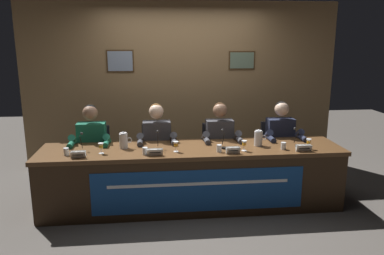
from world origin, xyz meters
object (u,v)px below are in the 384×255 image
object	(u,v)px
juice_glass_center_left	(176,145)
microphone_far_right	(297,140)
panelist_center_right	(220,142)
nameplate_center_right	(233,150)
microphone_center_left	(158,144)
water_cup_far_right	(283,146)
water_pitcher_left_side	(124,141)
chair_far_right	(276,155)
water_pitcher_right_side	(258,138)
water_cup_center_left	(145,151)
juice_glass_far_right	(309,142)
juice_glass_center_right	(244,144)
nameplate_center_left	(155,152)
water_cup_center_right	(219,149)
panelist_far_left	(91,145)
panelist_far_right	(282,140)
microphone_center_right	(224,142)
chair_far_left	(95,161)
nameplate_far_right	(304,148)
water_cup_far_left	(66,152)
microphone_far_left	(81,146)
conference_table	(193,169)
juice_glass_far_left	(101,146)
nameplate_far_left	(78,154)
panelist_center_left	(157,143)
chair_center_left	(157,159)

from	to	relation	value
juice_glass_center_left	microphone_far_right	distance (m)	1.49
panelist_center_right	nameplate_center_right	world-z (taller)	panelist_center_right
microphone_center_left	water_cup_far_right	world-z (taller)	microphone_center_left
water_cup_far_right	water_pitcher_left_side	distance (m)	1.91
nameplate_center_right	chair_far_right	xyz separation A→B (m)	(0.81, 0.87, -0.36)
chair_far_right	water_pitcher_right_side	xyz separation A→B (m)	(-0.43, -0.58, 0.41)
water_cup_center_left	juice_glass_far_right	distance (m)	1.94
juice_glass_center_right	chair_far_right	world-z (taller)	chair_far_right
nameplate_center_left	water_cup_center_right	xyz separation A→B (m)	(0.74, 0.06, -0.00)
panelist_far_left	panelist_far_right	size ratio (longest dim) A/B	1.00
water_cup_far_right	water_pitcher_left_side	bearing A→B (deg)	172.53
water_pitcher_left_side	panelist_center_right	bearing A→B (deg)	14.54
panelist_far_right	juice_glass_center_right	bearing A→B (deg)	-138.83
juice_glass_center_left	microphone_center_right	bearing A→B (deg)	9.78
juice_glass_center_left	chair_far_left	bearing A→B (deg)	145.23
panelist_far_right	nameplate_far_right	distance (m)	0.67
water_cup_far_left	panelist_center_right	distance (m)	1.94
microphone_far_left	microphone_center_left	size ratio (longest dim) A/B	1.00
conference_table	microphone_far_left	distance (m)	1.34
juice_glass_far_left	microphone_center_right	xyz separation A→B (m)	(1.44, 0.08, -0.01)
nameplate_center_left	water_cup_center_left	bearing A→B (deg)	157.68
conference_table	panelist_far_right	size ratio (longest dim) A/B	2.99
nameplate_center_right	juice_glass_center_right	bearing A→B (deg)	32.53
nameplate_far_left	panelist_center_right	distance (m)	1.84
juice_glass_far_left	microphone_far_right	xyz separation A→B (m)	(2.35, 0.06, -0.01)
microphone_center_left	water_pitcher_right_side	distance (m)	1.24
panelist_far_left	nameplate_far_left	world-z (taller)	panelist_far_left
microphone_center_left	juice_glass_center_right	xyz separation A→B (m)	(1.01, -0.16, 0.01)
nameplate_far_left	nameplate_center_right	world-z (taller)	same
panelist_center_right	water_cup_center_right	distance (m)	0.61
chair_far_left	juice_glass_far_left	size ratio (longest dim) A/B	7.21
panelist_center_left	microphone_center_right	world-z (taller)	panelist_center_left
microphone_far_left	water_cup_far_right	bearing A→B (deg)	-3.56
chair_far_right	panelist_far_right	bearing A→B (deg)	-90.00
chair_far_left	water_cup_center_left	xyz separation A→B (m)	(0.70, -0.81, 0.35)
nameplate_center_left	water_cup_far_right	bearing A→B (deg)	3.23
nameplate_center_left	microphone_center_right	world-z (taller)	microphone_center_right
chair_far_left	juice_glass_center_right	world-z (taller)	chair_far_left
chair_far_right	microphone_center_right	bearing A→B (deg)	-144.39
panelist_center_right	juice_glass_center_right	world-z (taller)	panelist_center_right
chair_far_left	chair_center_left	distance (m)	0.84
water_cup_far_left	water_cup_far_right	distance (m)	2.52
water_cup_far_right	juice_glass_center_left	bearing A→B (deg)	178.25
water_cup_far_left	water_pitcher_left_side	world-z (taller)	water_pitcher_left_side
chair_far_left	water_pitcher_right_side	size ratio (longest dim) A/B	4.26
juice_glass_far_left	water_cup_center_right	xyz separation A→B (m)	(1.36, -0.08, -0.05)
chair_far_left	water_pitcher_left_side	distance (m)	0.79
nameplate_far_left	microphone_center_left	world-z (taller)	microphone_center_left
nameplate_center_left	water_cup_center_right	bearing A→B (deg)	4.98
chair_center_left	microphone_far_right	bearing A→B (deg)	-20.79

